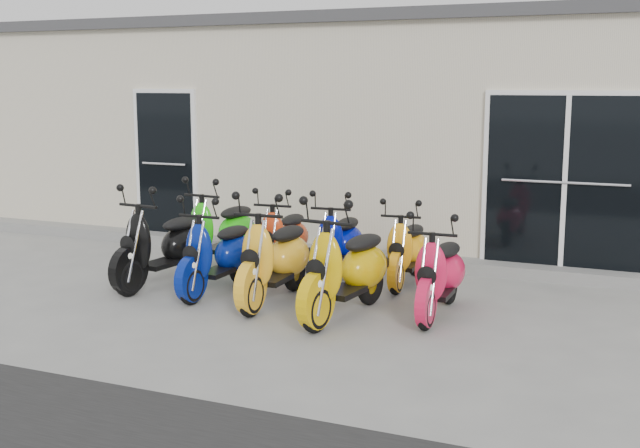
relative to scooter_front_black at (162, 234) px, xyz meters
The scene contains 15 objects.
ground 1.85m from the scooter_front_black, ahead, with size 80.00×80.00×0.00m, color gray.
building 5.70m from the scooter_front_black, 72.04° to the left, with size 14.00×6.00×3.20m, color beige.
roof_cap 6.21m from the scooter_front_black, 72.04° to the left, with size 14.20×6.20×0.16m, color #3F3F42.
front_step 2.82m from the scooter_front_black, 51.28° to the left, with size 14.00×0.40×0.15m, color gray.
door_left 2.81m from the scooter_front_black, 122.48° to the left, with size 1.07×0.08×2.22m, color black.
door_right 4.95m from the scooter_front_black, 28.06° to the left, with size 2.02×0.08×2.22m, color black.
scooter_front_black is the anchor object (origin of this frame).
scooter_front_blue 0.79m from the scooter_front_black, ahead, with size 0.58×1.60×1.18m, color navy, non-canonical shape.
scooter_front_orange_a 1.58m from the scooter_front_black, ahead, with size 0.63×1.74×1.29m, color yellow, non-canonical shape.
scooter_front_orange_b 2.53m from the scooter_front_black, ahead, with size 0.64×1.77×1.31m, color #E0AE06, non-canonical shape.
scooter_front_red 3.37m from the scooter_front_black, ahead, with size 0.57×1.56×1.15m, color #DD1643, non-canonical shape.
scooter_back_green 1.11m from the scooter_front_black, 81.93° to the left, with size 0.61×1.68×1.24m, color #20CD0F, non-canonical shape.
scooter_back_red 1.56m from the scooter_front_black, 48.42° to the left, with size 0.56×1.54×1.14m, color red, non-canonical shape.
scooter_back_blue 2.15m from the scooter_front_black, 32.67° to the left, with size 0.57×1.55×1.15m, color #020C98, non-canonical shape.
scooter_back_yellow 2.93m from the scooter_front_black, 24.20° to the left, with size 0.54×1.48×1.09m, color #F4A013, non-canonical shape.
Camera 1 is at (3.69, -7.98, 2.40)m, focal length 45.00 mm.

